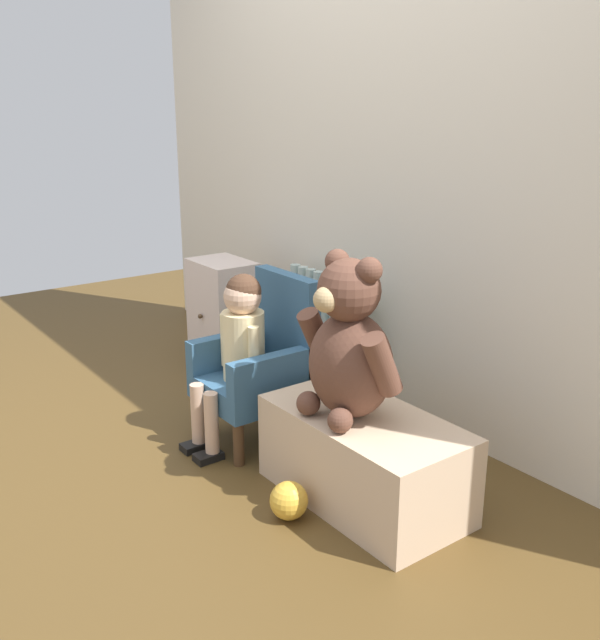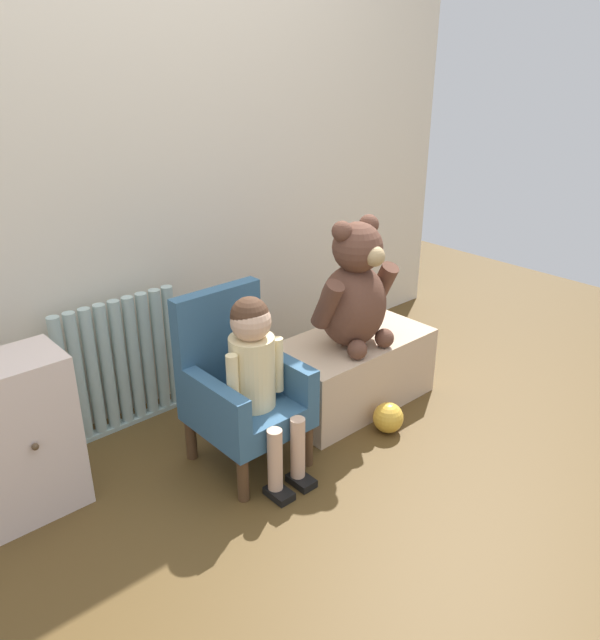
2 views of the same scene
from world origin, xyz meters
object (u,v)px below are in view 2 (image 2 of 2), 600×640
at_px(radiator, 121,365).
at_px(low_bench, 351,370).
at_px(toy_ball, 388,418).
at_px(child_armchair, 239,386).
at_px(child_figure, 256,364).
at_px(small_dresser, 22,437).
at_px(large_teddy_bear, 355,292).

bearing_deg(radiator, low_bench, -30.90).
bearing_deg(toy_ball, child_armchair, 154.00).
relative_size(child_armchair, child_figure, 0.96).
relative_size(radiator, small_dresser, 0.99).
height_order(radiator, child_armchair, child_armchair).
relative_size(radiator, child_armchair, 0.85).
bearing_deg(low_bench, child_armchair, -179.82).
bearing_deg(child_figure, low_bench, 10.20).
height_order(child_armchair, large_teddy_bear, large_teddy_bear).
height_order(small_dresser, large_teddy_bear, large_teddy_bear).
xyz_separation_m(small_dresser, child_armchair, (0.74, -0.25, 0.02)).
relative_size(child_figure, low_bench, 0.96).
height_order(radiator, small_dresser, small_dresser).
bearing_deg(low_bench, toy_ball, -101.85).
bearing_deg(small_dresser, child_figure, -26.20).
height_order(radiator, toy_ball, radiator).
xyz_separation_m(child_figure, large_teddy_bear, (0.59, 0.07, 0.11)).
relative_size(child_armchair, toy_ball, 5.20).
bearing_deg(large_teddy_bear, child_armchair, 176.00).
xyz_separation_m(low_bench, large_teddy_bear, (-0.04, -0.04, 0.41)).
distance_m(child_armchair, low_bench, 0.65).
relative_size(child_armchair, large_teddy_bear, 1.21).
bearing_deg(large_teddy_bear, low_bench, 46.43).
distance_m(child_figure, large_teddy_bear, 0.61).
xyz_separation_m(radiator, small_dresser, (-0.51, -0.27, 0.01)).
bearing_deg(radiator, small_dresser, -152.14).
bearing_deg(child_figure, child_armchair, 90.00).
distance_m(radiator, small_dresser, 0.57).
bearing_deg(low_bench, child_figure, -169.80).
distance_m(small_dresser, child_figure, 0.84).
height_order(child_armchair, low_bench, child_armchair).
height_order(radiator, large_teddy_bear, large_teddy_bear).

